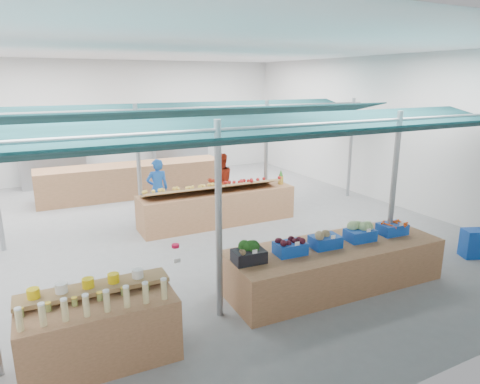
{
  "coord_description": "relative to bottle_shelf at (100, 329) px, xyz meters",
  "views": [
    {
      "loc": [
        -3.46,
        -9.39,
        3.53
      ],
      "look_at": [
        0.6,
        -1.6,
        1.21
      ],
      "focal_mm": 32.0,
      "sensor_mm": 36.0,
      "label": 1
    }
  ],
  "objects": [
    {
      "name": "sparrow",
      "position": [
        2.18,
        0.22,
        0.54
      ],
      "size": [
        0.12,
        0.09,
        0.11
      ],
      "rotation": [
        0.0,
        0.0,
        -0.08
      ],
      "color": "brown",
      "rests_on": "crate_broccoli"
    },
    {
      "name": "crate_cabbage",
      "position": [
        4.56,
        0.26,
        0.45
      ],
      "size": [
        0.53,
        0.42,
        0.35
      ],
      "rotation": [
        0.0,
        0.0,
        -0.08
      ],
      "color": "#0F41AB",
      "rests_on": "veg_counter"
    },
    {
      "name": "pineapple",
      "position": [
        5.4,
        4.15,
        0.57
      ],
      "size": [
        0.14,
        0.14,
        0.39
      ],
      "rotation": [
        0.0,
        0.0,
        -0.03
      ],
      "color": "#8C6019",
      "rests_on": "fruit_counter"
    },
    {
      "name": "vendor_right",
      "position": [
        4.22,
        5.37,
        0.33
      ],
      "size": [
        0.78,
        0.61,
        1.58
      ],
      "primitive_type": "imported",
      "rotation": [
        0.0,
        0.0,
        3.12
      ],
      "color": "#9B2613",
      "rests_on": "floor"
    },
    {
      "name": "vendor_left",
      "position": [
        2.42,
        5.37,
        0.33
      ],
      "size": [
        0.58,
        0.39,
        1.58
      ],
      "primitive_type": "imported",
      "rotation": [
        0.0,
        0.0,
        3.12
      ],
      "color": "#1B53B1",
      "rests_on": "floor"
    },
    {
      "name": "crate_carrots",
      "position": [
        5.31,
        0.23,
        0.41
      ],
      "size": [
        0.53,
        0.42,
        0.29
      ],
      "rotation": [
        0.0,
        0.0,
        -0.08
      ],
      "color": "#0F41AB",
      "rests_on": "veg_counter"
    },
    {
      "name": "fruit_counter",
      "position": [
        3.62,
        4.27,
        -0.04
      ],
      "size": [
        3.95,
        1.0,
        0.84
      ],
      "primitive_type": "cube",
      "rotation": [
        0.0,
        0.0,
        -0.02
      ],
      "color": "brown",
      "rests_on": "floor"
    },
    {
      "name": "crate_stack",
      "position": [
        7.38,
        -0.07,
        -0.17
      ],
      "size": [
        0.58,
        0.51,
        0.58
      ],
      "primitive_type": "cube",
      "rotation": [
        0.0,
        0.0,
        -0.41
      ],
      "color": "#0F41AB",
      "rests_on": "floor"
    },
    {
      "name": "pole_grid",
      "position": [
        3.57,
        2.55,
        1.35
      ],
      "size": [
        10.0,
        4.6,
        3.0
      ],
      "color": "gray",
      "rests_on": "floor"
    },
    {
      "name": "crate_celeriac",
      "position": [
        3.8,
        0.29,
        0.44
      ],
      "size": [
        0.53,
        0.42,
        0.31
      ],
      "rotation": [
        0.0,
        0.0,
        -0.08
      ],
      "color": "#0F41AB",
      "rests_on": "veg_counter"
    },
    {
      "name": "apple_heap_yellow",
      "position": [
        2.68,
        4.2,
        0.55
      ],
      "size": [
        1.92,
        0.76,
        0.27
      ],
      "rotation": [
        0.0,
        0.0,
        -0.03
      ],
      "color": "#997247",
      "rests_on": "fruit_counter"
    },
    {
      "name": "hall",
      "position": [
        2.82,
        5.74,
        2.19
      ],
      "size": [
        13.0,
        13.0,
        13.0
      ],
      "color": "silver",
      "rests_on": "ground"
    },
    {
      "name": "awnings",
      "position": [
        3.57,
        2.55,
        2.32
      ],
      "size": [
        9.5,
        7.08,
        0.3
      ],
      "color": "black",
      "rests_on": "pole_grid"
    },
    {
      "name": "crate_broccoli",
      "position": [
        2.35,
        0.35,
        0.45
      ],
      "size": [
        0.53,
        0.42,
        0.35
      ],
      "rotation": [
        0.0,
        0.0,
        -0.08
      ],
      "color": "black",
      "rests_on": "veg_counter"
    },
    {
      "name": "back_shelving_right",
      "position": [
        4.82,
        10.3,
        0.54
      ],
      "size": [
        2.0,
        0.5,
        2.0
      ],
      "primitive_type": "cube",
      "color": "#B23F33",
      "rests_on": "floor"
    },
    {
      "name": "floor",
      "position": [
        2.82,
        4.3,
        -0.46
      ],
      "size": [
        13.0,
        13.0,
        0.0
      ],
      "primitive_type": "plane",
      "color": "slate",
      "rests_on": "ground"
    },
    {
      "name": "pole_ribbon",
      "position": [
        1.28,
        0.69,
        0.62
      ],
      "size": [
        0.12,
        0.12,
        0.28
      ],
      "color": "red",
      "rests_on": "pole_grid"
    },
    {
      "name": "apple_heap_red",
      "position": [
        4.41,
        4.17,
        0.55
      ],
      "size": [
        1.52,
        0.75,
        0.27
      ],
      "rotation": [
        0.0,
        0.0,
        -0.03
      ],
      "color": "#997247",
      "rests_on": "fruit_counter"
    },
    {
      "name": "far_counter",
      "position": [
        2.38,
        7.91,
        0.04
      ],
      "size": [
        5.62,
        1.29,
        1.01
      ],
      "primitive_type": "cube",
      "rotation": [
        0.0,
        0.0,
        -0.03
      ],
      "color": "brown",
      "rests_on": "floor"
    },
    {
      "name": "veg_counter",
      "position": [
        4.02,
        0.28,
        -0.08
      ],
      "size": [
        3.92,
        1.45,
        0.75
      ],
      "primitive_type": "cube",
      "rotation": [
        0.0,
        0.0,
        -0.04
      ],
      "color": "brown",
      "rests_on": "floor"
    },
    {
      "name": "crate_beets",
      "position": [
        3.11,
        0.32,
        0.43
      ],
      "size": [
        0.53,
        0.42,
        0.29
      ],
      "rotation": [
        0.0,
        0.0,
        -0.08
      ],
      "color": "#0F41AB",
      "rests_on": "veg_counter"
    },
    {
      "name": "back_shelving_left",
      "position": [
        0.32,
        10.3,
        0.54
      ],
      "size": [
        2.0,
        0.5,
        2.0
      ],
      "primitive_type": "cube",
      "color": "#B23F33",
      "rests_on": "floor"
    },
    {
      "name": "bottle_shelf",
      "position": [
        0.0,
        0.0,
        0.0
      ],
      "size": [
        1.93,
        1.2,
        1.13
      ],
      "rotation": [
        0.0,
        0.0,
        -0.03
      ],
      "color": "brown",
      "rests_on": "floor"
    }
  ]
}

